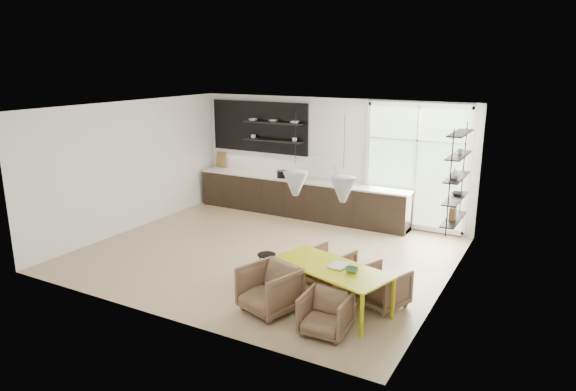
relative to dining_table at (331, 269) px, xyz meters
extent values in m
cube|color=tan|center=(-2.10, 1.49, -0.64)|extent=(7.00, 6.00, 0.01)
cube|color=white|center=(-2.10, 4.49, 0.81)|extent=(7.00, 0.02, 2.90)
cube|color=white|center=(-5.60, 1.49, 0.81)|extent=(0.02, 6.00, 2.90)
cube|color=white|center=(1.40, 1.49, 0.81)|extent=(0.02, 6.00, 2.90)
cube|color=silver|center=(-2.10, 1.49, 2.26)|extent=(7.00, 6.00, 0.01)
cube|color=#B2D1A5|center=(0.05, 4.46, 0.81)|extent=(2.20, 0.02, 2.70)
cube|color=silver|center=(0.05, 4.43, 0.81)|extent=(2.30, 0.08, 2.80)
cone|color=#AEB2BC|center=(-1.15, 0.99, 1.01)|extent=(0.44, 0.44, 0.42)
cone|color=#AEB2BC|center=(-0.25, 0.99, 1.01)|extent=(0.44, 0.44, 0.42)
cylinder|color=black|center=(-1.15, 0.99, 1.82)|extent=(0.01, 0.01, 0.89)
cylinder|color=black|center=(-0.25, 0.99, 1.82)|extent=(0.01, 0.01, 0.89)
cube|color=black|center=(-2.70, 4.15, -0.19)|extent=(5.50, 0.65, 0.90)
cube|color=silver|center=(-2.70, 4.15, 0.28)|extent=(5.54, 0.69, 0.04)
cube|color=white|center=(-2.70, 4.47, 0.56)|extent=(5.50, 0.02, 0.55)
cube|color=black|center=(-4.05, 4.45, 1.46)|extent=(2.80, 0.06, 1.30)
cube|color=black|center=(-3.55, 4.31, 1.61)|extent=(1.60, 0.28, 0.03)
cube|color=black|center=(-3.55, 4.31, 1.16)|extent=(1.60, 0.28, 0.03)
cube|color=olive|center=(-5.25, 4.39, 0.51)|extent=(0.30, 0.10, 0.42)
cylinder|color=silver|center=(-1.80, 4.25, 0.48)|extent=(0.02, 0.02, 0.40)
imported|color=white|center=(-4.15, 4.31, 1.65)|extent=(0.22, 0.22, 0.05)
imported|color=white|center=(-3.55, 4.31, 1.65)|extent=(0.22, 0.22, 0.05)
imported|color=white|center=(-2.95, 4.31, 1.65)|extent=(0.22, 0.22, 0.05)
imported|color=white|center=(-4.15, 4.31, 1.23)|extent=(0.12, 0.12, 0.10)
imported|color=white|center=(-2.95, 4.31, 1.23)|extent=(0.12, 0.12, 0.10)
cylinder|color=black|center=(-3.16, 4.05, 0.38)|extent=(0.26, 0.26, 0.16)
cube|color=black|center=(1.26, 2.09, 1.06)|extent=(0.02, 0.02, 1.90)
cube|color=black|center=(1.26, 3.29, 1.06)|extent=(0.02, 0.02, 1.90)
cube|color=black|center=(1.26, 2.69, 0.26)|extent=(0.26, 1.20, 0.02)
cube|color=black|center=(1.26, 2.69, 0.66)|extent=(0.26, 1.20, 0.02)
cube|color=black|center=(1.26, 2.69, 1.06)|extent=(0.26, 1.20, 0.02)
cube|color=black|center=(1.26, 2.69, 1.46)|extent=(0.26, 1.20, 0.03)
cube|color=black|center=(1.26, 2.69, 1.86)|extent=(0.26, 1.20, 0.03)
imported|color=white|center=(1.26, 2.44, 1.17)|extent=(0.18, 0.18, 0.19)
imported|color=#333338|center=(1.26, 2.89, 0.70)|extent=(0.22, 0.22, 0.05)
imported|color=white|center=(1.26, 2.79, 1.52)|extent=(0.10, 0.10, 0.09)
cube|color=olive|center=(1.26, 2.59, 0.40)|extent=(0.10, 0.18, 0.24)
cube|color=#C8C911|center=(0.00, 0.00, 0.03)|extent=(2.04, 1.34, 0.03)
cube|color=#C8C911|center=(-0.97, -0.11, -0.31)|extent=(0.05, 0.05, 0.66)
cube|color=#C8C911|center=(-0.75, 0.62, -0.31)|extent=(0.05, 0.05, 0.66)
cube|color=#C8C911|center=(0.75, -0.62, -0.31)|extent=(0.05, 0.05, 0.66)
cube|color=#C8C911|center=(0.97, 0.11, -0.31)|extent=(0.05, 0.05, 0.66)
imported|color=brown|center=(-0.37, 0.79, -0.32)|extent=(0.82, 0.84, 0.64)
imported|color=brown|center=(0.69, 0.45, -0.32)|extent=(0.88, 0.89, 0.63)
imported|color=brown|center=(-0.77, -0.56, -0.28)|extent=(0.98, 0.99, 0.72)
imported|color=brown|center=(0.26, -0.75, -0.34)|extent=(0.68, 0.69, 0.60)
cylinder|color=black|center=(-1.47, 0.51, -0.21)|extent=(0.33, 0.33, 0.02)
cylinder|color=black|center=(-1.47, 0.51, -0.51)|extent=(0.35, 0.35, 0.02)
cylinder|color=black|center=(-1.31, 0.49, -0.42)|extent=(0.01, 0.01, 0.43)
cylinder|color=black|center=(-1.45, 0.66, -0.42)|extent=(0.01, 0.01, 0.43)
cylinder|color=black|center=(-1.62, 0.52, -0.42)|extent=(0.01, 0.01, 0.43)
cylinder|color=black|center=(-1.48, 0.35, -0.42)|extent=(0.01, 0.01, 0.43)
imported|color=white|center=(-0.02, 0.06, 0.06)|extent=(0.25, 0.33, 0.03)
imported|color=#427141|center=(0.36, -0.05, 0.08)|extent=(0.22, 0.22, 0.06)
camera|label=1|loc=(2.96, -6.73, 3.09)|focal=32.00mm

